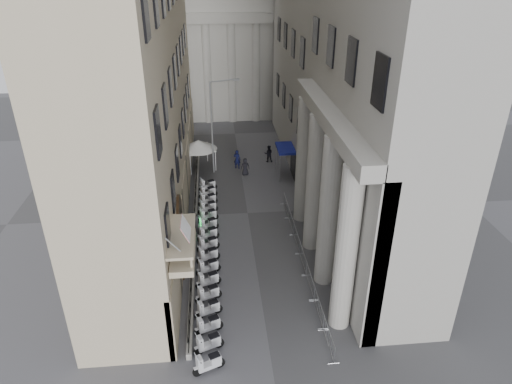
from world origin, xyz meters
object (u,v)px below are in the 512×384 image
Objects in this scene: scooter_0 at (210,371)px; security_tent at (203,146)px; street_lamp at (215,119)px; pedestrian_b at (269,154)px; pedestrian_a at (237,159)px; info_kiosk at (195,224)px.

security_tent is (-0.37, 25.21, 2.47)m from scooter_0.
street_lamp is 5.02× the size of pedestrian_b.
street_lamp is 4.62× the size of pedestrian_a.
pedestrian_b is (3.32, 1.34, -0.08)m from pedestrian_a.
security_tent is 3.61m from pedestrian_a.
pedestrian_b is at bearing -34.86° from scooter_0.
street_lamp is at bearing 58.97° from info_kiosk.
info_kiosk reaches higher than scooter_0.
scooter_0 is 0.84× the size of pedestrian_b.
security_tent reaches higher than scooter_0.
security_tent is at bearing 13.77° from pedestrian_b.
pedestrian_a is at bearing -28.22° from scooter_0.
scooter_0 is at bearing -107.39° from info_kiosk.
security_tent is 3.28m from street_lamp.
street_lamp is 5.30× the size of info_kiosk.
info_kiosk is (-1.88, -11.22, -4.55)m from street_lamp.
info_kiosk is 0.95× the size of pedestrian_b.
scooter_0 is at bearing 106.49° from pedestrian_a.
street_lamp reaches higher than pedestrian_a.
pedestrian_b is at bearing 39.84° from info_kiosk.
scooter_0 is 25.30m from pedestrian_a.
security_tent is 6.90m from pedestrian_b.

